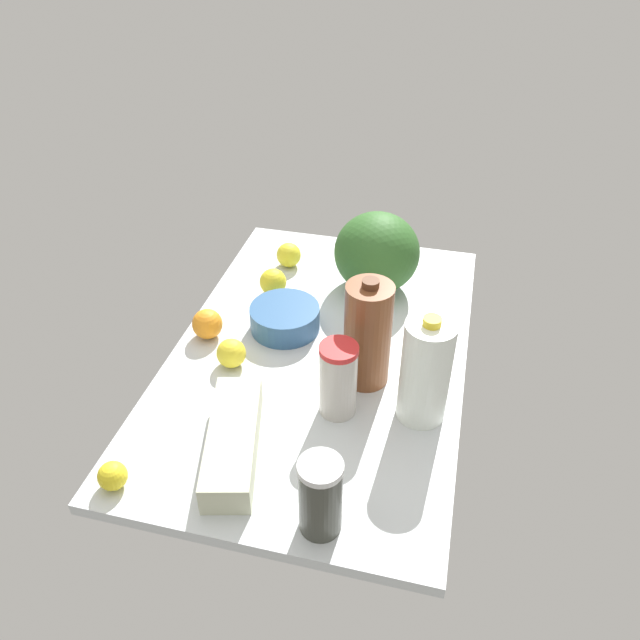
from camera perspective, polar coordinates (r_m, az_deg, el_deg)
name	(u,v)px	position (r cm, az deg, el deg)	size (l,w,h in cm)	color
countertop	(320,354)	(166.77, 0.00, -3.15)	(120.00, 76.00, 3.00)	silver
chocolate_milk_jug	(368,334)	(149.14, 4.38, -1.31)	(11.44, 11.44, 29.29)	brown
mixing_bowl	(285,318)	(171.39, -3.23, 0.17)	(19.15, 19.15, 6.92)	#2F598A
watermelon	(377,253)	(184.47, 5.22, 6.16)	(25.11, 25.11, 23.78)	#2F5F26
milk_jug	(425,371)	(141.48, 9.62, -4.64)	(11.36, 11.36, 28.08)	white
tumbler_cup	(338,379)	(142.86, 1.68, -5.46)	(8.92, 8.92, 19.27)	beige
egg_carton	(233,441)	(139.29, -7.95, -10.86)	(32.98, 10.31, 7.18)	beige
shaker_bottle	(320,496)	(121.79, 0.04, -15.82)	(8.61, 8.61, 18.07)	#3A3C33
lemon_near_front	(231,353)	(160.52, -8.11, -3.02)	(7.56, 7.56, 7.56)	yellow
lemon_beside_bowl	(113,476)	(139.20, -18.44, -13.36)	(6.15, 6.15, 6.15)	yellow
lemon_by_jug	(289,255)	(198.34, -2.88, 5.96)	(7.74, 7.74, 7.74)	yellow
orange_far_back	(207,324)	(170.68, -10.27, -0.36)	(8.23, 8.23, 8.23)	orange
lemon_loose	(273,282)	(185.36, -4.32, 3.49)	(7.99, 7.99, 7.99)	yellow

